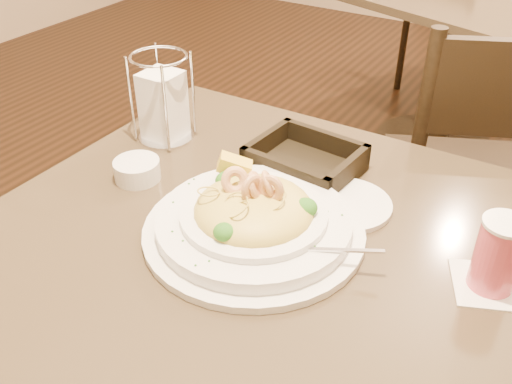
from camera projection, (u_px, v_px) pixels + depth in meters
The scene contains 10 objects.
main_table at pixel (250, 333), 1.07m from camera, with size 0.90×0.90×0.72m.
background_table at pixel (453, 42), 2.38m from camera, with size 1.14×1.14×0.72m.
dining_chair_near at pixel (473, 176), 1.51m from camera, with size 0.56×0.56×0.93m.
dining_chair_far at pixel (455, 2), 2.85m from camera, with size 0.55×0.55×0.93m.
pasta_bowl at pixel (254, 218), 0.93m from camera, with size 0.40×0.37×0.12m.
drink_glass at pixel (498, 255), 0.81m from camera, with size 0.14×0.14×0.12m.
bread_basket at pixel (305, 162), 1.10m from camera, with size 0.21×0.18×0.05m.
napkin_caddy at pixel (163, 104), 1.18m from camera, with size 0.12×0.12×0.19m.
side_plate at pixel (345, 204), 1.01m from camera, with size 0.16×0.16×0.01m, color white.
butter_ramekin at pixel (137, 170), 1.08m from camera, with size 0.09×0.09×0.04m, color white.
Camera 1 is at (0.39, -0.62, 1.31)m, focal length 40.00 mm.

